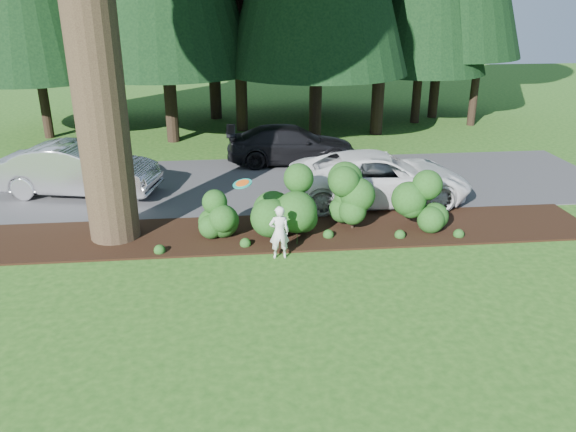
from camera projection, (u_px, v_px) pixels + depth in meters
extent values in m
plane|color=#204C15|center=(310.00, 293.00, 11.83)|extent=(80.00, 80.00, 0.00)
cube|color=black|center=(293.00, 232.00, 14.83)|extent=(16.00, 2.50, 0.05)
cube|color=#38383A|center=(279.00, 182.00, 18.77)|extent=(22.00, 6.00, 0.03)
sphere|color=#1F4715|center=(216.00, 213.00, 14.36)|extent=(1.08, 1.08, 1.08)
cylinder|color=black|center=(217.00, 231.00, 14.55)|extent=(0.08, 0.08, 0.30)
sphere|color=#1F4715|center=(287.00, 203.00, 14.25)|extent=(1.35, 1.35, 1.35)
cylinder|color=black|center=(287.00, 231.00, 14.53)|extent=(0.08, 0.08, 0.30)
sphere|color=#1F4715|center=(354.00, 201.00, 14.74)|extent=(1.26, 1.26, 1.26)
cylinder|color=black|center=(352.00, 224.00, 14.98)|extent=(0.08, 0.08, 0.30)
sphere|color=#1F4715|center=(422.00, 205.00, 14.76)|extent=(1.17, 1.17, 1.17)
cylinder|color=black|center=(420.00, 225.00, 14.97)|extent=(0.08, 0.08, 0.30)
cylinder|color=#1F4715|center=(273.00, 238.00, 13.90)|extent=(0.01, 0.01, 0.50)
sphere|color=white|center=(273.00, 228.00, 13.80)|extent=(0.09, 0.09, 0.09)
cylinder|color=#1F4715|center=(285.00, 237.00, 13.93)|extent=(0.01, 0.01, 0.50)
sphere|color=white|center=(285.00, 227.00, 13.83)|extent=(0.09, 0.09, 0.09)
cylinder|color=#1F4715|center=(297.00, 237.00, 13.96)|extent=(0.01, 0.01, 0.50)
sphere|color=white|center=(297.00, 227.00, 13.86)|extent=(0.09, 0.09, 0.09)
cylinder|color=black|center=(24.00, 21.00, 22.07)|extent=(0.50, 0.50, 9.80)
cylinder|color=black|center=(93.00, 29.00, 22.90)|extent=(0.50, 0.50, 9.10)
cylinder|color=black|center=(167.00, 11.00, 23.40)|extent=(0.50, 0.50, 10.50)
cylinder|color=black|center=(241.00, 34.00, 22.62)|extent=(0.50, 0.50, 8.75)
cylinder|color=black|center=(311.00, 2.00, 23.38)|extent=(0.50, 0.50, 11.20)
cylinder|color=black|center=(374.00, 22.00, 24.92)|extent=(0.50, 0.50, 9.45)
cylinder|color=black|center=(443.00, 6.00, 23.51)|extent=(0.50, 0.50, 10.85)
cylinder|color=black|center=(478.00, 17.00, 25.80)|extent=(0.50, 0.50, 9.80)
cylinder|color=black|center=(87.00, 1.00, 26.12)|extent=(0.50, 0.50, 11.20)
cylinder|color=black|center=(206.00, 9.00, 26.32)|extent=(0.50, 0.50, 10.50)
cylinder|color=black|center=(429.00, 12.00, 27.90)|extent=(0.50, 0.50, 10.15)
imported|color=silver|center=(79.00, 170.00, 17.35)|extent=(5.09, 2.65, 1.60)
imported|color=white|center=(379.00, 177.00, 16.77)|extent=(5.45, 2.61, 1.50)
imported|color=black|center=(291.00, 144.00, 20.70)|extent=(4.78, 2.01, 1.38)
imported|color=white|center=(279.00, 232.00, 13.21)|extent=(0.48, 0.32, 1.31)
cylinder|color=#198B7A|center=(242.00, 184.00, 12.79)|extent=(0.46, 0.45, 0.18)
cylinder|color=#E85713|center=(242.00, 183.00, 12.78)|extent=(0.32, 0.31, 0.12)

